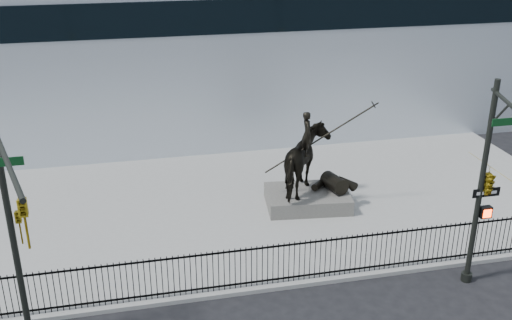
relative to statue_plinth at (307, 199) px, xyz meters
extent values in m
plane|color=black|center=(-3.31, -6.44, -0.47)|extent=(120.00, 120.00, 0.00)
cube|color=gray|center=(-3.31, 0.56, -0.39)|extent=(30.00, 12.00, 0.15)
cube|color=silver|center=(-3.31, 13.56, 4.03)|extent=(44.00, 14.00, 9.00)
cube|color=black|center=(-3.31, -5.19, -0.17)|extent=(22.00, 0.05, 0.05)
cube|color=black|center=(-3.31, -5.19, 1.08)|extent=(22.00, 0.05, 0.05)
cube|color=black|center=(-3.31, -5.19, 0.43)|extent=(22.00, 0.03, 1.50)
cube|color=#504E4A|center=(0.00, 0.00, 0.00)|extent=(3.62, 2.70, 0.63)
imported|color=black|center=(0.00, 0.00, 1.66)|extent=(2.58, 2.92, 2.69)
imported|color=black|center=(-0.10, 0.01, 2.90)|extent=(0.51, 0.71, 1.82)
cylinder|color=black|center=(0.37, -0.04, 2.62)|extent=(4.31, 0.56, 2.74)
cylinder|color=black|center=(-10.31, -6.24, 3.03)|extent=(0.18, 0.18, 7.00)
cylinder|color=black|center=(-9.71, -8.36, 6.13)|extent=(1.47, 4.84, 0.12)
imported|color=gold|center=(-9.11, -10.49, 5.50)|extent=(0.18, 0.22, 1.10)
imported|color=gold|center=(-10.09, -6.24, 3.23)|extent=(0.16, 0.20, 1.00)
cube|color=#0C3F19|center=(-9.95, -7.44, 5.63)|extent=(0.90, 0.03, 0.22)
cylinder|color=black|center=(3.69, -6.24, -0.32)|extent=(0.36, 0.36, 0.30)
cylinder|color=black|center=(3.69, -6.24, 3.03)|extent=(0.18, 0.18, 7.00)
imported|color=gold|center=(3.91, -6.24, 3.23)|extent=(0.53, 2.48, 1.00)
cube|color=#0C3F19|center=(3.33, -7.44, 5.63)|extent=(0.90, 0.03, 0.22)
cube|color=black|center=(3.97, -6.29, 2.13)|extent=(0.38, 0.22, 0.38)
cube|color=#FF2D05|center=(3.97, -6.41, 2.13)|extent=(0.28, 0.02, 0.28)
cube|color=black|center=(3.89, -6.29, 2.83)|extent=(0.95, 0.03, 0.30)
camera|label=1|loc=(-7.00, -21.38, 11.09)|focal=42.00mm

